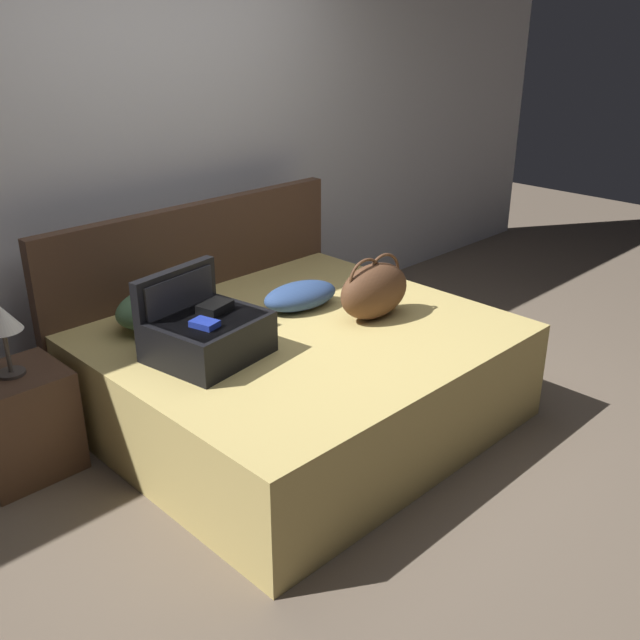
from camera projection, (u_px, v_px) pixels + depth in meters
ground_plane at (357, 450)px, 3.64m from camera, size 12.00×12.00×0.00m
back_wall at (154, 150)px, 4.20m from camera, size 8.00×0.10×2.60m
bed at (303, 377)px, 3.79m from camera, size 1.95×1.73×0.53m
headboard at (198, 289)px, 4.28m from camera, size 1.99×0.08×1.04m
hard_case_large at (206, 331)px, 3.37m from camera, size 0.56×0.52×0.40m
duffel_bag at (374, 290)px, 3.79m from camera, size 0.45×0.26×0.35m
pillow_near_headboard at (300, 296)px, 3.94m from camera, size 0.48×0.31×0.14m
pillow_center_head at (160, 306)px, 3.71m from camera, size 0.51×0.32×0.21m
nightstand at (21, 423)px, 3.38m from camera, size 0.44×0.40×0.52m
table_lamp at (2, 322)px, 3.18m from camera, size 0.18×0.18×0.34m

